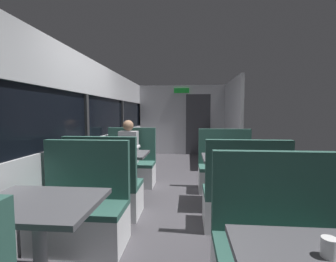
{
  "coord_description": "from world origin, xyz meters",
  "views": [
    {
      "loc": [
        0.22,
        -3.72,
        1.4
      ],
      "look_at": [
        -0.26,
        1.96,
        0.95
      ],
      "focal_mm": 25.24,
      "sensor_mm": 36.0,
      "label": 1
    }
  ],
  "objects_px": {
    "bench_front_aisle_facing_entry": "(278,258)",
    "dining_table_rear_aisle": "(233,164)",
    "bench_near_window_facing_entry": "(81,214)",
    "coffee_cup_primary": "(232,155)",
    "dining_table_near_window": "(38,214)",
    "bench_rear_aisle_facing_entry": "(225,172)",
    "bench_mid_window_facing_entry": "(130,168)",
    "bench_mid_window_facing_end": "(105,192)",
    "bench_rear_aisle_facing_end": "(244,202)",
    "dining_table_mid_window": "(119,159)",
    "coffee_cup_secondary": "(329,248)",
    "seated_passenger": "(129,158)"
  },
  "relations": [
    {
      "from": "bench_mid_window_facing_entry",
      "to": "bench_rear_aisle_facing_end",
      "type": "xyz_separation_m",
      "value": [
        1.79,
        -1.6,
        0.0
      ]
    },
    {
      "from": "bench_mid_window_facing_end",
      "to": "dining_table_mid_window",
      "type": "bearing_deg",
      "value": 90.0
    },
    {
      "from": "bench_near_window_facing_entry",
      "to": "bench_front_aisle_facing_entry",
      "type": "relative_size",
      "value": 1.0
    },
    {
      "from": "dining_table_mid_window",
      "to": "coffee_cup_secondary",
      "type": "bearing_deg",
      "value": -56.22
    },
    {
      "from": "bench_rear_aisle_facing_entry",
      "to": "coffee_cup_primary",
      "type": "xyz_separation_m",
      "value": [
        -0.03,
        -0.77,
        0.46
      ]
    },
    {
      "from": "bench_mid_window_facing_end",
      "to": "coffee_cup_primary",
      "type": "relative_size",
      "value": 12.22
    },
    {
      "from": "bench_near_window_facing_entry",
      "to": "bench_mid_window_facing_end",
      "type": "xyz_separation_m",
      "value": [
        0.0,
        0.71,
        0.0
      ]
    },
    {
      "from": "dining_table_near_window",
      "to": "bench_rear_aisle_facing_end",
      "type": "xyz_separation_m",
      "value": [
        1.79,
        1.21,
        -0.31
      ]
    },
    {
      "from": "bench_front_aisle_facing_entry",
      "to": "coffee_cup_secondary",
      "type": "relative_size",
      "value": 12.22
    },
    {
      "from": "dining_table_near_window",
      "to": "bench_front_aisle_facing_entry",
      "type": "height_order",
      "value": "bench_front_aisle_facing_entry"
    },
    {
      "from": "seated_passenger",
      "to": "coffee_cup_primary",
      "type": "distance_m",
      "value": 1.99
    },
    {
      "from": "bench_near_window_facing_entry",
      "to": "bench_front_aisle_facing_entry",
      "type": "bearing_deg",
      "value": -18.53
    },
    {
      "from": "bench_near_window_facing_entry",
      "to": "bench_mid_window_facing_entry",
      "type": "xyz_separation_m",
      "value": [
        0.0,
        2.11,
        0.0
      ]
    },
    {
      "from": "bench_mid_window_facing_entry",
      "to": "bench_front_aisle_facing_entry",
      "type": "xyz_separation_m",
      "value": [
        1.79,
        -2.71,
        0.0
      ]
    },
    {
      "from": "coffee_cup_secondary",
      "to": "bench_rear_aisle_facing_entry",
      "type": "bearing_deg",
      "value": 89.55
    },
    {
      "from": "coffee_cup_primary",
      "to": "bench_mid_window_facing_entry",
      "type": "bearing_deg",
      "value": 151.0
    },
    {
      "from": "dining_table_mid_window",
      "to": "coffee_cup_secondary",
      "type": "distance_m",
      "value": 3.18
    },
    {
      "from": "bench_near_window_facing_entry",
      "to": "bench_mid_window_facing_entry",
      "type": "relative_size",
      "value": 1.0
    },
    {
      "from": "dining_table_rear_aisle",
      "to": "seated_passenger",
      "type": "xyz_separation_m",
      "value": [
        -1.79,
        0.83,
        -0.1
      ]
    },
    {
      "from": "bench_rear_aisle_facing_end",
      "to": "seated_passenger",
      "type": "bearing_deg",
      "value": 139.54
    },
    {
      "from": "bench_rear_aisle_facing_entry",
      "to": "dining_table_near_window",
      "type": "bearing_deg",
      "value": -124.5
    },
    {
      "from": "dining_table_mid_window",
      "to": "coffee_cup_primary",
      "type": "bearing_deg",
      "value": -8.88
    },
    {
      "from": "seated_passenger",
      "to": "coffee_cup_primary",
      "type": "relative_size",
      "value": 14.0
    },
    {
      "from": "seated_passenger",
      "to": "coffee_cup_secondary",
      "type": "xyz_separation_m",
      "value": [
        1.77,
        -3.27,
        0.25
      ]
    },
    {
      "from": "seated_passenger",
      "to": "coffee_cup_primary",
      "type": "height_order",
      "value": "seated_passenger"
    },
    {
      "from": "seated_passenger",
      "to": "coffee_cup_secondary",
      "type": "relative_size",
      "value": 14.0
    },
    {
      "from": "bench_near_window_facing_entry",
      "to": "dining_table_rear_aisle",
      "type": "bearing_deg",
      "value": 33.97
    },
    {
      "from": "dining_table_near_window",
      "to": "bench_rear_aisle_facing_end",
      "type": "relative_size",
      "value": 0.82
    },
    {
      "from": "bench_near_window_facing_entry",
      "to": "coffee_cup_primary",
      "type": "relative_size",
      "value": 12.22
    },
    {
      "from": "coffee_cup_primary",
      "to": "dining_table_near_window",
      "type": "bearing_deg",
      "value": -133.83
    },
    {
      "from": "bench_front_aisle_facing_entry",
      "to": "dining_table_mid_window",
      "type": "bearing_deg",
      "value": 131.74
    },
    {
      "from": "bench_front_aisle_facing_entry",
      "to": "dining_table_rear_aisle",
      "type": "height_order",
      "value": "bench_front_aisle_facing_entry"
    },
    {
      "from": "dining_table_rear_aisle",
      "to": "dining_table_near_window",
      "type": "bearing_deg",
      "value": -133.21
    },
    {
      "from": "bench_mid_window_facing_end",
      "to": "bench_front_aisle_facing_entry",
      "type": "height_order",
      "value": "same"
    },
    {
      "from": "bench_mid_window_facing_end",
      "to": "bench_mid_window_facing_entry",
      "type": "bearing_deg",
      "value": 90.0
    },
    {
      "from": "bench_front_aisle_facing_entry",
      "to": "dining_table_rear_aisle",
      "type": "bearing_deg",
      "value": 90.0
    },
    {
      "from": "bench_front_aisle_facing_entry",
      "to": "coffee_cup_primary",
      "type": "relative_size",
      "value": 12.22
    },
    {
      "from": "bench_rear_aisle_facing_entry",
      "to": "bench_mid_window_facing_entry",
      "type": "bearing_deg",
      "value": 173.62
    },
    {
      "from": "dining_table_mid_window",
      "to": "bench_mid_window_facing_entry",
      "type": "xyz_separation_m",
      "value": [
        0.0,
        0.7,
        -0.31
      ]
    },
    {
      "from": "bench_rear_aisle_facing_entry",
      "to": "seated_passenger",
      "type": "relative_size",
      "value": 0.87
    },
    {
      "from": "dining_table_near_window",
      "to": "bench_rear_aisle_facing_entry",
      "type": "distance_m",
      "value": 3.18
    },
    {
      "from": "bench_rear_aisle_facing_end",
      "to": "coffee_cup_secondary",
      "type": "distance_m",
      "value": 1.8
    },
    {
      "from": "bench_mid_window_facing_end",
      "to": "bench_rear_aisle_facing_end",
      "type": "height_order",
      "value": "same"
    },
    {
      "from": "dining_table_mid_window",
      "to": "bench_mid_window_facing_entry",
      "type": "relative_size",
      "value": 0.82
    },
    {
      "from": "dining_table_near_window",
      "to": "bench_mid_window_facing_end",
      "type": "xyz_separation_m",
      "value": [
        0.0,
        1.41,
        -0.31
      ]
    },
    {
      "from": "dining_table_mid_window",
      "to": "dining_table_rear_aisle",
      "type": "height_order",
      "value": "same"
    },
    {
      "from": "bench_rear_aisle_facing_entry",
      "to": "dining_table_mid_window",
      "type": "bearing_deg",
      "value": -164.41
    },
    {
      "from": "bench_rear_aisle_facing_entry",
      "to": "seated_passenger",
      "type": "distance_m",
      "value": 1.81
    },
    {
      "from": "bench_near_window_facing_entry",
      "to": "coffee_cup_primary",
      "type": "bearing_deg",
      "value": 32.77
    },
    {
      "from": "bench_rear_aisle_facing_entry",
      "to": "bench_rear_aisle_facing_end",
      "type": "bearing_deg",
      "value": -90.0
    }
  ]
}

